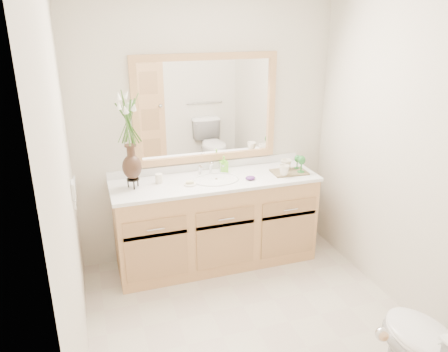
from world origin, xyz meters
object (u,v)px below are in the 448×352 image
object	(u,v)px
soap_bottle	(224,165)
tray	(289,172)
flower_vase	(129,127)
tumbler	(159,178)

from	to	relation	value
soap_bottle	tray	distance (m)	0.61
flower_vase	tumbler	size ratio (longest dim) A/B	9.46
tumbler	tray	xyz separation A→B (m)	(1.18, -0.13, -0.03)
flower_vase	tumbler	distance (m)	0.54
flower_vase	tray	bearing A→B (deg)	-3.44
flower_vase	soap_bottle	size ratio (longest dim) A/B	5.66
flower_vase	tray	xyz separation A→B (m)	(1.41, -0.08, -0.52)
soap_bottle	tray	xyz separation A→B (m)	(0.56, -0.21, -0.06)
tray	tumbler	bearing A→B (deg)	177.41
flower_vase	soap_bottle	distance (m)	0.97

